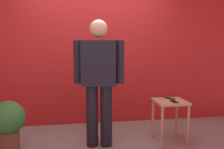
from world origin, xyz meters
TOP-DOWN VIEW (x-y plane):
  - back_wall_red at (0.00, 1.42)m, footprint 5.96×0.12m
  - standing_person at (-0.01, 0.38)m, footprint 0.70×0.31m
  - side_table at (1.02, 0.34)m, footprint 0.44×0.44m
  - cell_phone at (1.04, 0.25)m, footprint 0.08×0.15m
  - tv_remote at (1.05, 0.43)m, footprint 0.12×0.17m
  - potted_plant at (-1.22, 0.39)m, footprint 0.44×0.44m

SIDE VIEW (x-z plane):
  - potted_plant at x=-1.22m, z-range 0.06..0.75m
  - side_table at x=1.02m, z-range 0.19..0.82m
  - cell_phone at x=1.04m, z-range 0.63..0.64m
  - tv_remote at x=1.05m, z-range 0.63..0.65m
  - standing_person at x=-0.01m, z-range 0.11..1.87m
  - back_wall_red at x=0.00m, z-range 0.00..2.92m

